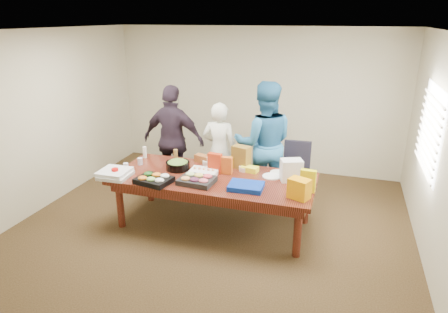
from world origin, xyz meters
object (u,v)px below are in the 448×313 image
(office_chair, at_px, (294,178))
(person_right, at_px, (264,144))
(sheet_cake, at_px, (204,172))
(salad_bowl, at_px, (178,166))
(person_center, at_px, (220,151))
(conference_table, at_px, (214,201))

(office_chair, distance_m, person_right, 0.71)
(sheet_cake, xyz_separation_m, salad_bowl, (-0.43, 0.07, 0.02))
(salad_bowl, bearing_deg, office_chair, 26.16)
(office_chair, relative_size, person_right, 0.51)
(person_center, relative_size, person_right, 0.81)
(conference_table, xyz_separation_m, office_chair, (1.01, 0.90, 0.12))
(conference_table, height_order, person_right, person_right)
(conference_table, distance_m, person_right, 1.26)
(person_center, bearing_deg, conference_table, 103.55)
(conference_table, xyz_separation_m, salad_bowl, (-0.59, 0.11, 0.43))
(sheet_cake, bearing_deg, conference_table, -17.76)
(office_chair, height_order, person_center, person_center)
(conference_table, height_order, office_chair, office_chair)
(conference_table, bearing_deg, person_right, 63.23)
(office_chair, distance_m, sheet_cake, 1.48)
(conference_table, xyz_separation_m, person_center, (-0.23, 0.97, 0.42))
(person_right, relative_size, sheet_cake, 5.03)
(person_right, height_order, salad_bowl, person_right)
(sheet_cake, bearing_deg, person_right, 52.56)
(office_chair, height_order, salad_bowl, office_chair)
(person_right, xyz_separation_m, sheet_cake, (-0.65, -0.94, -0.19))
(conference_table, relative_size, person_right, 1.43)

